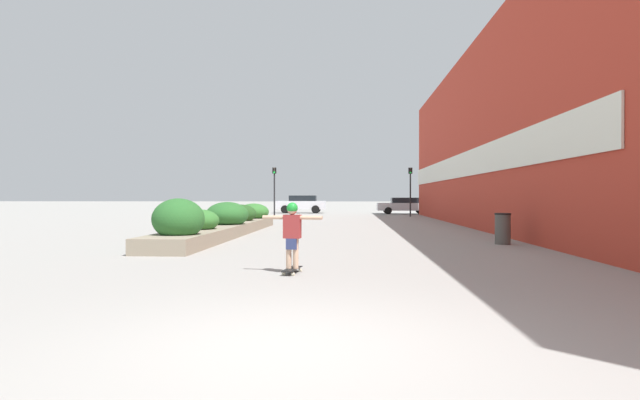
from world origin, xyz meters
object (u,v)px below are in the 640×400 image
skateboarder (292,228)px  skateboard (292,270)px  car_center_left (404,205)px  car_leftmost (503,205)px  trash_bin (503,229)px  traffic_light_right (410,183)px  traffic_light_left (274,183)px  car_center_right (302,204)px

skateboarder → skateboard: bearing=-80.9°
skateboard → car_center_left: size_ratio=0.17×
skateboarder → car_leftmost: 35.54m
car_leftmost → car_center_left: (-8.05, 0.85, -0.07)m
skateboard → trash_bin: size_ratio=0.81×
car_center_left → car_leftmost: bearing=-96.0°
trash_bin → car_leftmost: size_ratio=0.20×
skateboard → skateboarder: size_ratio=0.62×
skateboarder → car_leftmost: (13.75, 32.77, -0.05)m
trash_bin → car_center_left: bearing=90.3°
skateboard → traffic_light_right: (5.53, 27.87, 2.40)m
car_leftmost → traffic_light_left: size_ratio=1.29×
trash_bin → car_center_left: size_ratio=0.21×
skateboarder → car_center_left: (5.70, 33.62, -0.12)m
car_center_right → skateboarder: bearing=-174.6°
skateboard → car_leftmost: bearing=76.3°
car_leftmost → traffic_light_left: traffic_light_left is taller
skateboarder → traffic_light_left: bearing=108.6°
car_center_left → traffic_light_right: 6.01m
skateboarder → traffic_light_left: size_ratio=0.35×
car_leftmost → car_center_right: 17.27m
skateboarder → car_center_left: car_center_left is taller
car_leftmost → traffic_light_left: (-18.39, -5.20, 1.67)m
car_center_left → car_center_right: bearing=80.2°
skateboard → car_center_right: bearing=104.5°
car_center_left → traffic_light_left: (-10.34, -6.05, 1.74)m
skateboarder → car_center_right: car_center_right is taller
skateboard → traffic_light_right: traffic_light_right is taller
skateboarder → car_center_right: 35.34m
trash_bin → car_center_right: car_center_right is taller
trash_bin → skateboarder: bearing=-133.0°
trash_bin → car_center_right: size_ratio=0.22×
car_leftmost → car_center_left: bearing=84.0°
skateboarder → traffic_light_left: 28.01m
traffic_light_left → car_center_left: bearing=30.3°
car_leftmost → skateboarder: bearing=157.2°
traffic_light_right → car_center_left: bearing=88.3°
car_leftmost → car_center_left: size_ratio=1.04×
car_leftmost → traffic_light_left: 19.18m
skateboard → trash_bin: trash_bin is taller
skateboard → car_leftmost: car_leftmost is taller
car_center_right → traffic_light_left: traffic_light_left is taller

